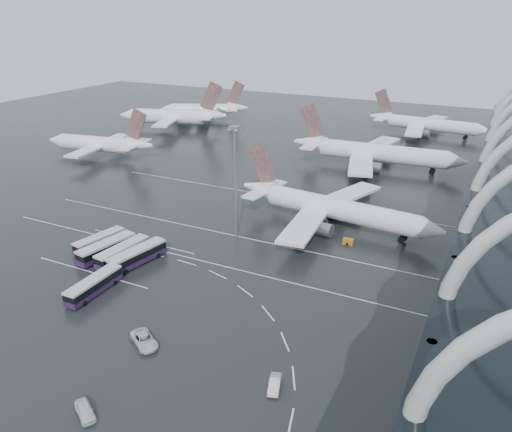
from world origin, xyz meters
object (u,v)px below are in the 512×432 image
at_px(gse_cart_belly_e, 339,216).
at_px(floodlight_mast, 235,170).
at_px(bus_row_near_c, 123,252).
at_px(gse_cart_belly_c, 287,236).
at_px(airliner_main, 331,208).
at_px(jet_remote_far, 206,110).
at_px(gse_cart_belly_a, 348,241).
at_px(jet_remote_mid, 175,117).
at_px(bus_row_near_b, 107,248).
at_px(jet_remote_west, 102,144).
at_px(bus_row_near_a, 100,241).
at_px(bus_row_near_d, 137,256).
at_px(van_curve_a, 144,340).
at_px(airliner_gate_c, 425,124).
at_px(airliner_gate_b, 373,153).
at_px(van_curve_c, 275,384).
at_px(bus_row_far_c, 94,285).
at_px(van_curve_b, 85,411).

bearing_deg(gse_cart_belly_e, floodlight_mast, -128.54).
bearing_deg(bus_row_near_c, gse_cart_belly_c, -40.55).
distance_m(airliner_main, jet_remote_far, 132.02).
bearing_deg(gse_cart_belly_a, jet_remote_mid, 142.32).
relative_size(bus_row_near_b, floodlight_mast, 0.53).
bearing_deg(jet_remote_west, gse_cart_belly_e, 160.18).
bearing_deg(bus_row_near_a, airliner_main, -39.58).
xyz_separation_m(bus_row_near_d, floodlight_mast, (12.27, 19.90, 14.44)).
distance_m(jet_remote_far, bus_row_near_c, 143.33).
relative_size(van_curve_a, gse_cart_belly_e, 3.00).
bearing_deg(gse_cart_belly_e, jet_remote_mid, 145.56).
relative_size(jet_remote_far, floodlight_mast, 1.53).
bearing_deg(airliner_main, van_curve_a, -93.49).
relative_size(bus_row_near_b, gse_cart_belly_e, 6.73).
xyz_separation_m(bus_row_near_b, bus_row_near_d, (8.00, 0.17, 0.01)).
height_order(jet_remote_west, van_curve_a, jet_remote_west).
height_order(bus_row_near_a, bus_row_near_b, bus_row_near_b).
bearing_deg(bus_row_near_d, gse_cart_belly_e, -25.29).
xyz_separation_m(bus_row_near_b, bus_row_near_c, (4.13, 0.29, -0.06)).
distance_m(airliner_gate_c, bus_row_near_b, 149.95).
height_order(airliner_gate_b, van_curve_a, airliner_gate_b).
xyz_separation_m(jet_remote_mid, gse_cart_belly_e, (95.03, -65.17, -4.81)).
xyz_separation_m(airliner_gate_c, gse_cart_belly_a, (2.56, -115.54, -3.75)).
bearing_deg(bus_row_near_b, gse_cart_belly_e, -32.11).
bearing_deg(van_curve_c, gse_cart_belly_c, 94.42).
relative_size(airliner_gate_b, bus_row_near_d, 4.07).
relative_size(van_curve_a, gse_cart_belly_c, 3.03).
relative_size(jet_remote_far, van_curve_c, 9.13).
bearing_deg(bus_row_near_a, jet_remote_west, 52.42).
height_order(floodlight_mast, gse_cart_belly_e, floodlight_mast).
relative_size(airliner_gate_b, bus_row_near_b, 4.08).
xyz_separation_m(van_curve_c, floodlight_mast, (-28.12, 40.51, 15.56)).
xyz_separation_m(airliner_main, van_curve_a, (-10.85, -57.50, -3.57)).
height_order(jet_remote_mid, van_curve_a, jet_remote_mid).
xyz_separation_m(airliner_gate_c, gse_cart_belly_e, (-3.89, -102.31, -3.82)).
distance_m(van_curve_a, van_curve_c, 22.26).
xyz_separation_m(jet_remote_west, van_curve_c, (102.85, -78.80, -3.95)).
distance_m(van_curve_c, gse_cart_belly_e, 63.15).
distance_m(van_curve_c, gse_cart_belly_a, 49.19).
bearing_deg(gse_cart_belly_c, jet_remote_west, 158.78).
relative_size(jet_remote_far, van_curve_a, 6.43).
bearing_deg(gse_cart_belly_e, bus_row_far_c, -118.30).
relative_size(airliner_main, floodlight_mast, 2.02).
xyz_separation_m(jet_remote_far, bus_row_near_a, (52.18, -127.81, -3.04)).
bearing_deg(airliner_gate_b, van_curve_b, -94.81).
relative_size(jet_remote_west, bus_row_near_b, 3.00).
relative_size(bus_row_near_b, van_curve_c, 3.18).
relative_size(van_curve_c, gse_cart_belly_c, 2.14).
bearing_deg(van_curve_b, van_curve_a, 39.83).
xyz_separation_m(bus_row_near_a, bus_row_near_b, (4.17, -2.38, 0.20)).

